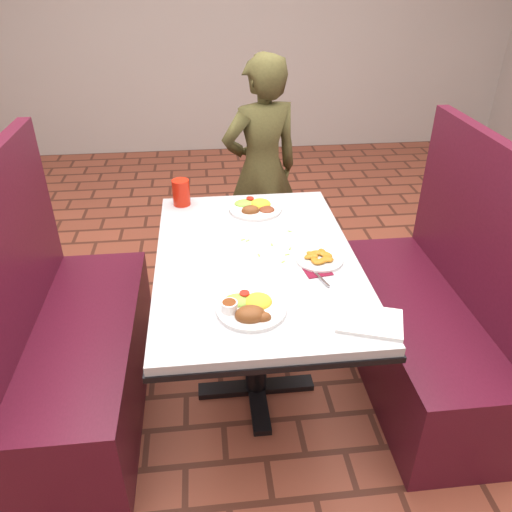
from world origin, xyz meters
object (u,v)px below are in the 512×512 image
object	(u,v)px
booth_bench_left	(73,350)
red_tumbler	(181,192)
dining_table	(256,276)
booth_bench_right	(427,324)
far_dinner_plate	(255,205)
near_dinner_plate	(250,305)
plantain_plate	(320,259)
diner_person	(261,171)

from	to	relation	value
booth_bench_left	red_tumbler	xyz separation A→B (m)	(0.49, 0.52, 0.48)
dining_table	booth_bench_right	distance (m)	0.86
far_dinner_plate	dining_table	bearing A→B (deg)	-95.78
dining_table	near_dinner_plate	bearing A→B (deg)	-99.44
plantain_plate	near_dinner_plate	bearing A→B (deg)	-136.01
booth_bench_left	diner_person	xyz separation A→B (m)	(0.95, 1.10, 0.35)
dining_table	booth_bench_left	world-z (taller)	booth_bench_left
near_dinner_plate	booth_bench_right	bearing A→B (deg)	22.88
diner_person	far_dinner_plate	size ratio (longest dim) A/B	5.44
booth_bench_left	near_dinner_plate	xyz separation A→B (m)	(0.74, -0.36, 0.45)
red_tumbler	plantain_plate	bearing A→B (deg)	-47.02
dining_table	red_tumbler	xyz separation A→B (m)	(-0.30, 0.52, 0.16)
red_tumbler	near_dinner_plate	bearing A→B (deg)	-74.59
dining_table	booth_bench_left	xyz separation A→B (m)	(-0.80, 0.00, -0.32)
near_dinner_plate	plantain_plate	world-z (taller)	near_dinner_plate
plantain_plate	red_tumbler	size ratio (longest dim) A/B	1.46
plantain_plate	red_tumbler	bearing A→B (deg)	132.98
far_dinner_plate	booth_bench_right	bearing A→B (deg)	-29.44
booth_bench_left	booth_bench_right	xyz separation A→B (m)	(1.60, 0.00, 0.00)
dining_table	diner_person	world-z (taller)	diner_person
dining_table	plantain_plate	size ratio (longest dim) A/B	6.57
booth_bench_right	far_dinner_plate	bearing A→B (deg)	150.56
near_dinner_plate	far_dinner_plate	xyz separation A→B (m)	(0.10, 0.79, -0.00)
booth_bench_right	far_dinner_plate	distance (m)	0.97
plantain_plate	dining_table	bearing A→B (deg)	164.82
booth_bench_right	plantain_plate	world-z (taller)	booth_bench_right
red_tumbler	booth_bench_right	bearing A→B (deg)	-25.42
booth_bench_left	dining_table	bearing A→B (deg)	0.00
near_dinner_plate	red_tumbler	xyz separation A→B (m)	(-0.24, 0.89, 0.04)
far_dinner_plate	red_tumbler	bearing A→B (deg)	164.29
diner_person	booth_bench_left	bearing A→B (deg)	30.28
diner_person	plantain_plate	world-z (taller)	diner_person
diner_person	plantain_plate	xyz separation A→B (m)	(0.09, -1.16, 0.08)
booth_bench_right	red_tumbler	world-z (taller)	booth_bench_right
booth_bench_right	near_dinner_plate	world-z (taller)	booth_bench_right
dining_table	near_dinner_plate	size ratio (longest dim) A/B	5.06
booth_bench_right	diner_person	size ratio (longest dim) A/B	0.89
dining_table	plantain_plate	bearing A→B (deg)	-15.18
far_dinner_plate	plantain_plate	world-z (taller)	far_dinner_plate
booth_bench_right	booth_bench_left	bearing A→B (deg)	180.00
diner_person	far_dinner_plate	bearing A→B (deg)	61.86
booth_bench_left	diner_person	bearing A→B (deg)	49.04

